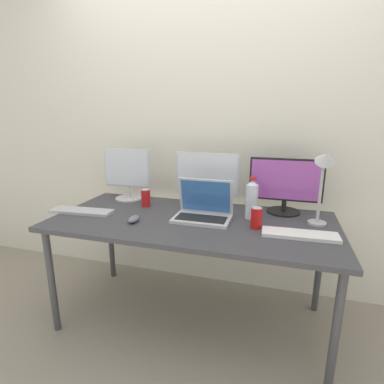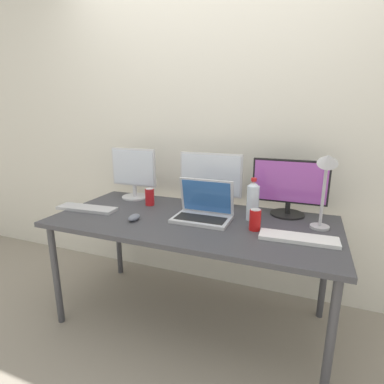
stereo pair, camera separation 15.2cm
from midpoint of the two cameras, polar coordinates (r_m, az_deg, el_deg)
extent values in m
plane|color=gray|center=(2.28, -2.08, -22.98)|extent=(16.00, 16.00, 0.00)
cube|color=silver|center=(2.37, 2.27, 12.45)|extent=(7.00, 0.08, 2.60)
cylinder|color=#424247|center=(2.22, -27.05, -14.97)|extent=(0.04, 0.04, 0.71)
cylinder|color=#424247|center=(1.72, 23.19, -23.73)|extent=(0.04, 0.04, 0.71)
cylinder|color=#424247|center=(2.71, -16.79, -8.50)|extent=(0.04, 0.04, 0.71)
cylinder|color=#424247|center=(2.32, 21.33, -12.97)|extent=(0.04, 0.04, 0.71)
cube|color=#3D3D42|center=(1.92, -2.28, -5.65)|extent=(1.79, 0.83, 0.03)
cylinder|color=silver|center=(2.43, -13.67, -1.17)|extent=(0.21, 0.21, 0.01)
cylinder|color=silver|center=(2.42, -13.74, -0.02)|extent=(0.03, 0.03, 0.09)
cube|color=silver|center=(2.38, -14.02, 4.41)|extent=(0.38, 0.02, 0.29)
cube|color=silver|center=(2.37, -14.18, 4.36)|extent=(0.36, 0.01, 0.27)
cylinder|color=silver|center=(2.19, 0.85, -2.51)|extent=(0.20, 0.20, 0.01)
cylinder|color=silver|center=(2.18, 0.85, -1.45)|extent=(0.03, 0.03, 0.07)
cube|color=silver|center=(2.13, 0.87, 3.39)|extent=(0.46, 0.02, 0.30)
cube|color=silver|center=(2.12, 0.78, 3.32)|extent=(0.43, 0.01, 0.28)
cylinder|color=black|center=(2.12, 15.05, -3.63)|extent=(0.22, 0.22, 0.01)
cylinder|color=black|center=(2.10, 15.13, -2.52)|extent=(0.03, 0.03, 0.07)
cube|color=black|center=(2.06, 15.46, 2.25)|extent=(0.48, 0.02, 0.29)
cube|color=#A54CB2|center=(2.05, 15.45, 2.17)|extent=(0.45, 0.01, 0.26)
cube|color=silver|center=(1.89, -0.43, -5.18)|extent=(0.36, 0.24, 0.02)
cube|color=black|center=(1.87, -0.59, -5.03)|extent=(0.31, 0.13, 0.00)
cube|color=silver|center=(1.94, 0.38, -0.77)|extent=(0.36, 0.06, 0.23)
cube|color=#3366B2|center=(1.93, 0.32, -0.86)|extent=(0.32, 0.05, 0.21)
cube|color=#B2B2B7|center=(2.20, -22.15, -3.43)|extent=(0.43, 0.15, 0.02)
cube|color=white|center=(1.74, 17.51, -7.78)|extent=(0.41, 0.14, 0.02)
ellipsoid|color=slate|center=(1.91, -13.30, -5.08)|extent=(0.06, 0.11, 0.04)
cylinder|color=silver|center=(1.93, 9.09, -1.84)|extent=(0.08, 0.08, 0.22)
cone|color=silver|center=(1.90, 9.24, 1.80)|extent=(0.07, 0.07, 0.03)
cylinder|color=red|center=(1.89, 9.27, 2.54)|extent=(0.03, 0.03, 0.02)
cylinder|color=red|center=(2.20, -10.76, -1.16)|extent=(0.07, 0.07, 0.12)
cylinder|color=silver|center=(2.19, -10.84, 0.43)|extent=(0.06, 0.06, 0.00)
cylinder|color=red|center=(1.78, 9.78, -4.95)|extent=(0.07, 0.07, 0.12)
cylinder|color=silver|center=(1.76, 9.87, -3.02)|extent=(0.06, 0.06, 0.00)
cylinder|color=#B7B7BC|center=(1.96, 20.65, -5.57)|extent=(0.11, 0.11, 0.01)
cylinder|color=#B7B7BC|center=(1.90, 21.18, -0.09)|extent=(0.02, 0.02, 0.37)
cone|color=#B7B7BC|center=(1.80, 21.95, 6.10)|extent=(0.11, 0.12, 0.11)
camera|label=1|loc=(0.08, -92.34, -0.62)|focal=28.00mm
camera|label=2|loc=(0.08, 87.66, 0.62)|focal=28.00mm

